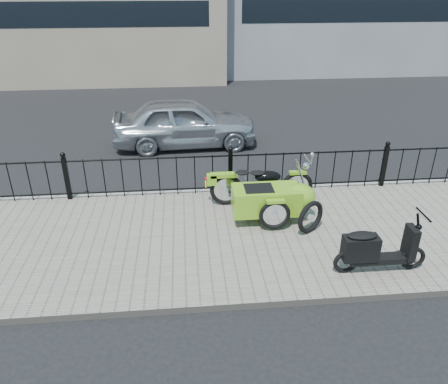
{
  "coord_description": "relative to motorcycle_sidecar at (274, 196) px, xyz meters",
  "views": [
    {
      "loc": [
        -0.96,
        -7.39,
        4.52
      ],
      "look_at": [
        -0.27,
        -0.1,
        0.83
      ],
      "focal_mm": 35.0,
      "sensor_mm": 36.0,
      "label": 1
    }
  ],
  "objects": [
    {
      "name": "ground",
      "position": [
        -0.73,
        -0.11,
        -0.59
      ],
      "size": [
        120.0,
        120.0,
        0.0
      ],
      "primitive_type": "plane",
      "color": "black",
      "rests_on": "ground"
    },
    {
      "name": "sedan_car",
      "position": [
        -1.67,
        4.56,
        0.1
      ],
      "size": [
        4.11,
        1.79,
        1.38
      ],
      "primitive_type": "imported",
      "rotation": [
        0.0,
        0.0,
        1.61
      ],
      "color": "silver",
      "rests_on": "ground"
    },
    {
      "name": "sidewalk",
      "position": [
        -0.73,
        -0.61,
        -0.53
      ],
      "size": [
        30.0,
        3.8,
        0.12
      ],
      "primitive_type": "cube",
      "color": "slate",
      "rests_on": "ground"
    },
    {
      "name": "iron_fence",
      "position": [
        -0.73,
        1.19,
        -0.01
      ],
      "size": [
        14.11,
        0.11,
        1.08
      ],
      "color": "black",
      "rests_on": "sidewalk"
    },
    {
      "name": "scooter",
      "position": [
        1.28,
        -1.91,
        -0.07
      ],
      "size": [
        1.55,
        0.45,
        1.05
      ],
      "color": "black",
      "rests_on": "sidewalk"
    },
    {
      "name": "spare_tire",
      "position": [
        0.58,
        -0.64,
        -0.15
      ],
      "size": [
        0.59,
        0.44,
        0.65
      ],
      "primitive_type": "torus",
      "rotation": [
        1.57,
        0.0,
        0.58
      ],
      "color": "black",
      "rests_on": "sidewalk"
    },
    {
      "name": "motorcycle_sidecar",
      "position": [
        0.0,
        0.0,
        0.0
      ],
      "size": [
        2.28,
        1.48,
        0.98
      ],
      "color": "black",
      "rests_on": "sidewalk"
    },
    {
      "name": "curb",
      "position": [
        -0.73,
        1.33,
        -0.53
      ],
      "size": [
        30.0,
        0.1,
        0.12
      ],
      "primitive_type": "cube",
      "color": "gray",
      "rests_on": "ground"
    }
  ]
}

